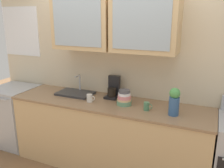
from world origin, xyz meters
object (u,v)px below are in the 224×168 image
object	(u,v)px
cup_near_bowls	(147,106)
cup_near_sink	(90,98)
coffee_maker	(113,89)
sink_faucet	(76,93)
bowl_stack	(124,98)
vase	(174,101)
dishwasher	(16,115)

from	to	relation	value
cup_near_bowls	cup_near_sink	bearing A→B (deg)	-179.27
coffee_maker	sink_faucet	bearing A→B (deg)	-169.38
cup_near_sink	coffee_maker	size ratio (longest dim) A/B	0.39
sink_faucet	bowl_stack	xyz separation A→B (m)	(0.77, -0.10, 0.06)
cup_near_bowls	coffee_maker	bearing A→B (deg)	152.87
sink_faucet	coffee_maker	xyz separation A→B (m)	(0.53, 0.10, 0.09)
vase	coffee_maker	xyz separation A→B (m)	(-0.85, 0.29, -0.05)
cup_near_sink	cup_near_bowls	bearing A→B (deg)	0.73
cup_near_sink	coffee_maker	world-z (taller)	coffee_maker
bowl_stack	dishwasher	size ratio (longest dim) A/B	0.20
cup_near_sink	coffee_maker	bearing A→B (deg)	55.06
bowl_stack	cup_near_sink	bearing A→B (deg)	-168.94
sink_faucet	dishwasher	size ratio (longest dim) A/B	0.54
vase	dishwasher	size ratio (longest dim) A/B	0.34
bowl_stack	vase	world-z (taller)	vase
cup_near_sink	cup_near_bowls	xyz separation A→B (m)	(0.74, 0.01, 0.00)
sink_faucet	cup_near_bowls	size ratio (longest dim) A/B	4.73
sink_faucet	cup_near_bowls	bearing A→B (deg)	-9.45
bowl_stack	sink_faucet	bearing A→B (deg)	172.40
vase	cup_near_sink	world-z (taller)	vase
bowl_stack	coffee_maker	world-z (taller)	coffee_maker
bowl_stack	vase	xyz separation A→B (m)	(0.61, -0.09, 0.07)
cup_near_bowls	coffee_maker	xyz separation A→B (m)	(-0.54, 0.28, 0.06)
bowl_stack	dishwasher	xyz separation A→B (m)	(-1.82, -0.01, -0.55)
cup_near_sink	dishwasher	bearing A→B (deg)	176.80
bowl_stack	cup_near_sink	distance (m)	0.45
bowl_stack	cup_near_sink	size ratio (longest dim) A/B	1.68
vase	dishwasher	bearing A→B (deg)	178.13
sink_faucet	dishwasher	bearing A→B (deg)	-174.02
sink_faucet	cup_near_sink	xyz separation A→B (m)	(0.33, -0.19, 0.03)
vase	cup_near_bowls	xyz separation A→B (m)	(-0.31, 0.01, -0.11)
sink_faucet	cup_near_sink	size ratio (longest dim) A/B	4.39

